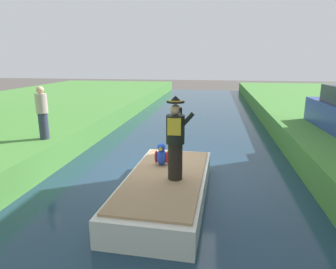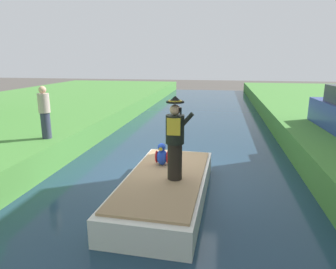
# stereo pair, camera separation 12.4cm
# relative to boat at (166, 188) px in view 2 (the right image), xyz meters

# --- Properties ---
(ground_plane) EXTENTS (80.00, 80.00, 0.00)m
(ground_plane) POSITION_rel_boat_xyz_m (0.00, 1.30, -0.40)
(ground_plane) COLOR #4C4742
(canal_water) EXTENTS (6.94, 48.00, 0.10)m
(canal_water) POSITION_rel_boat_xyz_m (0.00, 1.30, -0.35)
(canal_water) COLOR #1E384C
(canal_water) RESTS_ON ground
(boat) EXTENTS (1.95, 4.26, 0.61)m
(boat) POSITION_rel_boat_xyz_m (0.00, 0.00, 0.00)
(boat) COLOR silver
(boat) RESTS_ON canal_water
(person_pirate) EXTENTS (0.61, 0.42, 1.85)m
(person_pirate) POSITION_rel_boat_xyz_m (0.24, -0.14, 1.23)
(person_pirate) COLOR black
(person_pirate) RESTS_ON boat
(parrot_plush) EXTENTS (0.36, 0.35, 0.57)m
(parrot_plush) POSITION_rel_boat_xyz_m (-0.22, 0.71, 0.55)
(parrot_plush) COLOR blue
(parrot_plush) RESTS_ON boat
(person_bystander) EXTENTS (0.34, 0.34, 1.60)m
(person_bystander) POSITION_rel_boat_xyz_m (-4.06, 1.86, 1.33)
(person_bystander) COLOR #33384C
(person_bystander) RESTS_ON grass_bank_near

